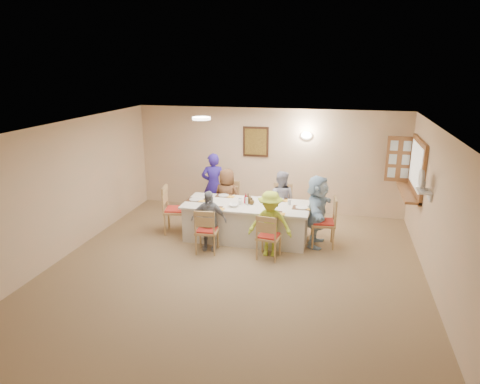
% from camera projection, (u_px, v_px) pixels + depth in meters
% --- Properties ---
extents(ground, '(7.00, 7.00, 0.00)m').
position_uv_depth(ground, '(233.00, 273.00, 7.45)').
color(ground, '#937754').
extents(room_walls, '(7.00, 7.00, 7.00)m').
position_uv_depth(room_walls, '(232.00, 190.00, 7.01)').
color(room_walls, beige).
rests_on(room_walls, ground).
extents(wall_picture, '(0.62, 0.05, 0.72)m').
position_uv_depth(wall_picture, '(256.00, 142.00, 10.25)').
color(wall_picture, black).
rests_on(wall_picture, room_walls).
extents(wall_sconce, '(0.26, 0.09, 0.18)m').
position_uv_depth(wall_sconce, '(306.00, 135.00, 9.90)').
color(wall_sconce, white).
rests_on(wall_sconce, room_walls).
extents(ceiling_light, '(0.36, 0.36, 0.05)m').
position_uv_depth(ceiling_light, '(201.00, 118.00, 8.35)').
color(ceiling_light, white).
rests_on(ceiling_light, room_walls).
extents(serving_hatch, '(0.06, 1.50, 1.15)m').
position_uv_depth(serving_hatch, '(417.00, 168.00, 8.54)').
color(serving_hatch, brown).
rests_on(serving_hatch, room_walls).
extents(hatch_sill, '(0.30, 1.50, 0.05)m').
position_uv_depth(hatch_sill, '(408.00, 192.00, 8.72)').
color(hatch_sill, brown).
rests_on(hatch_sill, room_walls).
extents(shutter_door, '(0.55, 0.04, 1.00)m').
position_uv_depth(shutter_door, '(399.00, 159.00, 9.31)').
color(shutter_door, brown).
rests_on(shutter_door, room_walls).
extents(fan_shelf, '(0.22, 0.36, 0.03)m').
position_uv_depth(fan_shelf, '(424.00, 191.00, 7.33)').
color(fan_shelf, white).
rests_on(fan_shelf, room_walls).
extents(desk_fan, '(0.30, 0.30, 0.28)m').
position_uv_depth(desk_fan, '(423.00, 183.00, 7.29)').
color(desk_fan, '#A5A5A8').
rests_on(desk_fan, fan_shelf).
extents(dining_table, '(2.55, 1.08, 0.76)m').
position_uv_depth(dining_table, '(247.00, 221.00, 8.81)').
color(dining_table, silver).
rests_on(dining_table, ground).
extents(chair_back_left, '(0.50, 0.50, 0.96)m').
position_uv_depth(chair_back_left, '(228.00, 203.00, 9.66)').
color(chair_back_left, tan).
rests_on(chair_back_left, ground).
extents(chair_back_right, '(0.48, 0.48, 0.97)m').
position_uv_depth(chair_back_right, '(281.00, 207.00, 9.39)').
color(chair_back_right, tan).
rests_on(chair_back_right, ground).
extents(chair_front_left, '(0.47, 0.47, 0.90)m').
position_uv_depth(chair_front_left, '(207.00, 230.00, 8.17)').
color(chair_front_left, tan).
rests_on(chair_front_left, ground).
extents(chair_front_right, '(0.47, 0.47, 0.89)m').
position_uv_depth(chair_front_right, '(269.00, 236.00, 7.91)').
color(chair_front_right, tan).
rests_on(chair_front_right, ground).
extents(chair_left_end, '(0.58, 0.58, 1.03)m').
position_uv_depth(chair_left_end, '(176.00, 209.00, 9.11)').
color(chair_left_end, tan).
rests_on(chair_left_end, ground).
extents(chair_right_end, '(0.53, 0.53, 1.01)m').
position_uv_depth(chair_right_end, '(323.00, 222.00, 8.43)').
color(chair_right_end, tan).
rests_on(chair_right_end, ground).
extents(diner_back_left, '(0.79, 0.65, 1.29)m').
position_uv_depth(diner_back_left, '(227.00, 197.00, 9.50)').
color(diner_back_left, brown).
rests_on(diner_back_left, ground).
extents(diner_back_right, '(0.73, 0.61, 1.32)m').
position_uv_depth(diner_back_right, '(280.00, 201.00, 9.23)').
color(diner_back_right, '#AAA7BB').
rests_on(diner_back_right, ground).
extents(diner_front_left, '(0.76, 0.44, 1.19)m').
position_uv_depth(diner_front_left, '(209.00, 220.00, 8.24)').
color(diner_front_left, gray).
rests_on(diner_front_left, ground).
extents(diner_front_right, '(0.86, 0.54, 1.26)m').
position_uv_depth(diner_front_right, '(270.00, 224.00, 7.97)').
color(diner_front_right, '#C2DD38').
rests_on(diner_front_right, ground).
extents(diner_right_end, '(1.39, 0.59, 1.44)m').
position_uv_depth(diner_right_end, '(317.00, 211.00, 8.40)').
color(diner_right_end, '#AFD3EF').
rests_on(diner_right_end, ground).
extents(caregiver, '(0.73, 0.63, 1.53)m').
position_uv_depth(caregiver, '(213.00, 185.00, 10.00)').
color(caregiver, '#2E1E95').
rests_on(caregiver, ground).
extents(placemat_fl, '(0.37, 0.28, 0.01)m').
position_uv_depth(placemat_fl, '(212.00, 208.00, 8.44)').
color(placemat_fl, '#472B19').
rests_on(placemat_fl, dining_table).
extents(plate_fl, '(0.25, 0.25, 0.02)m').
position_uv_depth(plate_fl, '(212.00, 207.00, 8.43)').
color(plate_fl, white).
rests_on(plate_fl, dining_table).
extents(napkin_fl, '(0.14, 0.14, 0.01)m').
position_uv_depth(napkin_fl, '(220.00, 209.00, 8.35)').
color(napkin_fl, yellow).
rests_on(napkin_fl, dining_table).
extents(placemat_fr, '(0.35, 0.26, 0.01)m').
position_uv_depth(placemat_fr, '(272.00, 213.00, 8.17)').
color(placemat_fr, '#472B19').
rests_on(placemat_fr, dining_table).
extents(plate_fr, '(0.23, 0.23, 0.01)m').
position_uv_depth(plate_fr, '(272.00, 212.00, 8.17)').
color(plate_fr, white).
rests_on(plate_fr, dining_table).
extents(napkin_fr, '(0.13, 0.13, 0.01)m').
position_uv_depth(napkin_fr, '(281.00, 214.00, 8.08)').
color(napkin_fr, yellow).
rests_on(napkin_fr, dining_table).
extents(placemat_bl, '(0.34, 0.25, 0.01)m').
position_uv_depth(placemat_bl, '(224.00, 196.00, 9.22)').
color(placemat_bl, '#472B19').
rests_on(placemat_bl, dining_table).
extents(plate_bl, '(0.22, 0.22, 0.01)m').
position_uv_depth(plate_bl, '(224.00, 195.00, 9.22)').
color(plate_bl, white).
rests_on(plate_bl, dining_table).
extents(napkin_bl, '(0.14, 0.14, 0.01)m').
position_uv_depth(napkin_bl, '(231.00, 197.00, 9.13)').
color(napkin_bl, yellow).
rests_on(napkin_bl, dining_table).
extents(placemat_br, '(0.34, 0.25, 0.01)m').
position_uv_depth(placemat_br, '(279.00, 200.00, 8.96)').
color(placemat_br, '#472B19').
rests_on(placemat_br, dining_table).
extents(plate_br, '(0.22, 0.22, 0.01)m').
position_uv_depth(plate_br, '(279.00, 199.00, 8.95)').
color(plate_br, white).
rests_on(plate_br, dining_table).
extents(napkin_br, '(0.15, 0.15, 0.01)m').
position_uv_depth(napkin_br, '(287.00, 201.00, 8.87)').
color(napkin_br, yellow).
rests_on(napkin_br, dining_table).
extents(placemat_le, '(0.37, 0.27, 0.01)m').
position_uv_depth(placemat_le, '(195.00, 200.00, 8.94)').
color(placemat_le, '#472B19').
rests_on(placemat_le, dining_table).
extents(plate_le, '(0.25, 0.25, 0.02)m').
position_uv_depth(plate_le, '(195.00, 199.00, 8.94)').
color(plate_le, white).
rests_on(plate_le, dining_table).
extents(napkin_le, '(0.15, 0.15, 0.01)m').
position_uv_depth(napkin_le, '(203.00, 201.00, 8.85)').
color(napkin_le, yellow).
rests_on(napkin_le, dining_table).
extents(placemat_re, '(0.37, 0.28, 0.01)m').
position_uv_depth(placemat_re, '(302.00, 208.00, 8.45)').
color(placemat_re, '#472B19').
rests_on(placemat_re, dining_table).
extents(plate_re, '(0.25, 0.25, 0.02)m').
position_uv_depth(plate_re, '(302.00, 207.00, 8.45)').
color(plate_re, white).
rests_on(plate_re, dining_table).
extents(napkin_re, '(0.15, 0.15, 0.01)m').
position_uv_depth(napkin_re, '(311.00, 209.00, 8.36)').
color(napkin_re, yellow).
rests_on(napkin_re, dining_table).
extents(teacup_a, '(0.12, 0.12, 0.08)m').
position_uv_depth(teacup_a, '(205.00, 204.00, 8.54)').
color(teacup_a, white).
rests_on(teacup_a, dining_table).
extents(teacup_b, '(0.12, 0.12, 0.09)m').
position_uv_depth(teacup_b, '(271.00, 196.00, 9.05)').
color(teacup_b, white).
rests_on(teacup_b, dining_table).
extents(bowl_a, '(0.21, 0.21, 0.05)m').
position_uv_depth(bowl_a, '(234.00, 205.00, 8.53)').
color(bowl_a, white).
rests_on(bowl_a, dining_table).
extents(bowl_b, '(0.27, 0.27, 0.05)m').
position_uv_depth(bowl_b, '(264.00, 200.00, 8.88)').
color(bowl_b, white).
rests_on(bowl_b, dining_table).
extents(condiment_ketchup, '(0.13, 0.13, 0.21)m').
position_uv_depth(condiment_ketchup, '(246.00, 198.00, 8.70)').
color(condiment_ketchup, '#A10D1F').
rests_on(condiment_ketchup, dining_table).
extents(condiment_brown, '(0.12, 0.13, 0.21)m').
position_uv_depth(condiment_brown, '(248.00, 199.00, 8.69)').
color(condiment_brown, '#4D3414').
rests_on(condiment_brown, dining_table).
extents(condiment_malt, '(0.17, 0.17, 0.15)m').
position_uv_depth(condiment_malt, '(252.00, 201.00, 8.65)').
color(condiment_malt, '#4D3414').
rests_on(condiment_malt, dining_table).
extents(drinking_glass, '(0.06, 0.06, 0.10)m').
position_uv_depth(drinking_glass, '(240.00, 200.00, 8.76)').
color(drinking_glass, silver).
rests_on(drinking_glass, dining_table).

